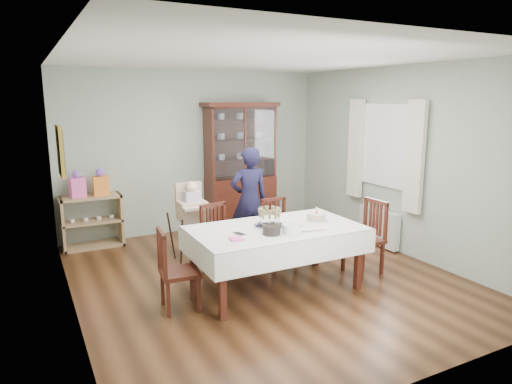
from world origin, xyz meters
TOP-DOWN VIEW (x-y plane):
  - floor at (0.00, 0.00)m, footprint 5.00×5.00m
  - room_shell at (0.00, 0.53)m, footprint 5.00×5.00m
  - dining_table at (-0.05, -0.38)m, footprint 2.01×1.17m
  - china_cabinet at (0.75, 2.26)m, footprint 1.30×0.48m
  - sideboard at (-1.75, 2.28)m, footprint 0.90×0.38m
  - picture_frame at (-2.22, 0.80)m, footprint 0.04×0.48m
  - window at (2.22, 0.30)m, footprint 0.04×1.02m
  - curtain_left at (2.16, -0.32)m, footprint 0.07×0.30m
  - curtain_right at (2.16, 0.92)m, footprint 0.07×0.30m
  - radiator at (2.16, 0.30)m, footprint 0.10×0.80m
  - chair_far_left at (-0.44, 0.35)m, footprint 0.49×0.49m
  - chair_far_right at (0.41, 0.35)m, footprint 0.40×0.40m
  - chair_end_left at (-1.24, -0.36)m, footprint 0.43×0.43m
  - chair_end_right at (1.24, -0.44)m, footprint 0.44×0.44m
  - woman at (0.29, 1.01)m, footprint 0.61×0.44m
  - high_chair at (-0.60, 0.99)m, footprint 0.51×0.51m
  - champagne_tray at (-0.10, -0.31)m, footprint 0.37×0.37m
  - birthday_cake at (0.53, -0.36)m, footprint 0.26×0.26m
  - plate_stack_dark at (-0.23, -0.59)m, footprint 0.26×0.26m
  - plate_stack_white at (0.00, -0.65)m, footprint 0.29×0.29m
  - napkin_stack at (-0.67, -0.61)m, footprint 0.15×0.15m
  - cutlery at (-0.59, -0.43)m, footprint 0.14×0.17m
  - cake_knife at (0.23, -0.72)m, footprint 0.28×0.09m
  - gift_bag_pink at (-1.92, 2.26)m, footprint 0.24×0.18m
  - gift_bag_orange at (-1.59, 2.26)m, footprint 0.23×0.16m

SIDE VIEW (x-z plane):
  - floor at x=0.00m, z-range 0.00..0.00m
  - chair_end_left at x=-1.24m, z-range -0.18..0.71m
  - chair_far_right at x=0.41m, z-range -0.18..0.71m
  - chair_far_left at x=-0.44m, z-range -0.18..0.72m
  - chair_end_right at x=1.24m, z-range -0.19..0.76m
  - radiator at x=2.16m, z-range 0.02..0.57m
  - dining_table at x=-0.05m, z-range 0.00..0.76m
  - sideboard at x=-1.75m, z-range 0.00..0.80m
  - high_chair at x=-0.60m, z-range -0.12..1.01m
  - cutlery at x=-0.59m, z-range 0.76..0.77m
  - cake_knife at x=0.23m, z-range 0.76..0.77m
  - napkin_stack at x=-0.67m, z-range 0.76..0.78m
  - woman at x=0.29m, z-range 0.00..1.56m
  - birthday_cake at x=0.53m, z-range 0.72..0.90m
  - plate_stack_dark at x=-0.23m, z-range 0.76..0.86m
  - plate_stack_white at x=0.00m, z-range 0.76..0.86m
  - champagne_tray at x=-0.10m, z-range 0.72..0.94m
  - gift_bag_pink at x=-1.92m, z-range 0.78..1.18m
  - gift_bag_orange at x=-1.59m, z-range 0.78..1.19m
  - china_cabinet at x=0.75m, z-range 0.04..2.21m
  - curtain_left at x=2.16m, z-range 0.67..2.23m
  - curtain_right at x=2.16m, z-range 0.67..2.23m
  - window at x=2.22m, z-range 0.94..2.16m
  - picture_frame at x=-2.22m, z-range 1.36..1.94m
  - room_shell at x=0.00m, z-range -0.80..4.20m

